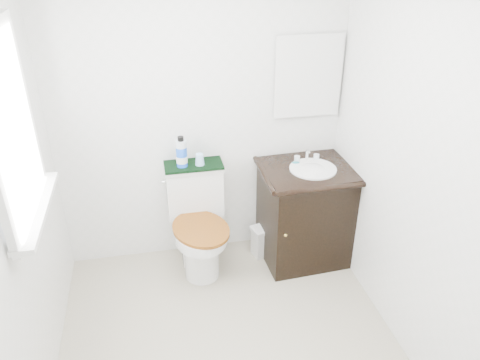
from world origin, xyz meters
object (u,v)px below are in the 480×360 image
object	(u,v)px
toilet	(198,226)
cup	(200,159)
vanity	(305,211)
trash_bin	(263,240)
mouthwash_bottle	(182,153)

from	to	relation	value
toilet	cup	size ratio (longest dim) A/B	9.49
vanity	toilet	bearing A→B (deg)	175.80
toilet	trash_bin	distance (m)	0.58
vanity	mouthwash_bottle	distance (m)	1.09
toilet	trash_bin	size ratio (longest dim) A/B	3.13
toilet	vanity	world-z (taller)	vanity
trash_bin	toilet	bearing A→B (deg)	-177.97
mouthwash_bottle	cup	size ratio (longest dim) A/B	2.71
toilet	trash_bin	xyz separation A→B (m)	(0.53, 0.02, -0.23)
toilet	vanity	bearing A→B (deg)	-4.20
cup	mouthwash_bottle	bearing A→B (deg)	178.69
toilet	cup	xyz separation A→B (m)	(0.05, 0.10, 0.53)
toilet	mouthwash_bottle	distance (m)	0.61
trash_bin	cup	xyz separation A→B (m)	(-0.49, 0.09, 0.76)
vanity	mouthwash_bottle	world-z (taller)	mouthwash_bottle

